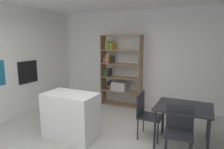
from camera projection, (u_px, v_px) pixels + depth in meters
back_partition at (140, 58)px, 5.89m from camera, size 6.32×0.06×2.82m
built_in_oven at (28, 72)px, 5.24m from camera, size 0.06×0.59×0.58m
kitchen_island at (71, 115)px, 3.98m from camera, size 1.06×0.62×0.91m
open_bookshelf at (118, 73)px, 5.92m from camera, size 1.22×0.38×2.10m
dining_table at (184, 111)px, 3.64m from camera, size 0.99×0.86×0.76m
dining_chair_island_side at (146, 112)px, 3.97m from camera, size 0.46×0.45×0.91m
dining_chair_near at (179, 127)px, 3.26m from camera, size 0.48×0.45×0.89m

